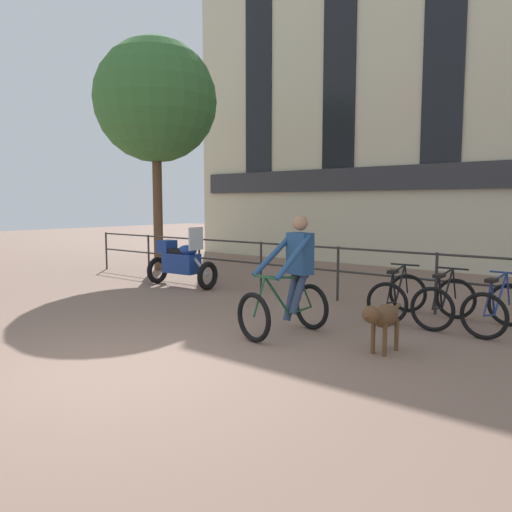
% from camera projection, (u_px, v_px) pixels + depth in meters
% --- Properties ---
extents(ground_plane, '(60.00, 60.00, 0.00)m').
position_uv_depth(ground_plane, '(105.00, 371.00, 5.57)').
color(ground_plane, '#846656').
extents(canal_railing, '(15.05, 0.05, 1.05)m').
position_uv_depth(canal_railing, '(338.00, 264.00, 9.53)').
color(canal_railing, '#2D2B28').
rests_on(canal_railing, ground_plane).
extents(building_facade, '(18.00, 0.72, 10.97)m').
position_uv_depth(building_facade, '(447.00, 70.00, 13.52)').
color(building_facade, beige).
rests_on(building_facade, ground_plane).
extents(cyclist_with_bike, '(0.91, 1.29, 1.70)m').
position_uv_depth(cyclist_with_bike, '(291.00, 281.00, 7.09)').
color(cyclist_with_bike, black).
rests_on(cyclist_with_bike, ground_plane).
extents(dog, '(0.27, 0.91, 0.65)m').
position_uv_depth(dog, '(382.00, 318.00, 6.17)').
color(dog, brown).
rests_on(dog, ground_plane).
extents(parked_motorcycle, '(1.70, 0.72, 1.35)m').
position_uv_depth(parked_motorcycle, '(181.00, 262.00, 11.20)').
color(parked_motorcycle, black).
rests_on(parked_motorcycle, ground_plane).
extents(parked_bicycle_near_lamp, '(0.76, 1.17, 0.86)m').
position_uv_depth(parked_bicycle_near_lamp, '(398.00, 296.00, 8.13)').
color(parked_bicycle_near_lamp, black).
rests_on(parked_bicycle_near_lamp, ground_plane).
extents(parked_bicycle_mid_left, '(0.67, 1.11, 0.86)m').
position_uv_depth(parked_bicycle_mid_left, '(444.00, 302.00, 7.66)').
color(parked_bicycle_mid_left, black).
rests_on(parked_bicycle_mid_left, ground_plane).
extents(parked_bicycle_mid_right, '(0.76, 1.17, 0.86)m').
position_uv_depth(parked_bicycle_mid_right, '(497.00, 308.00, 7.20)').
color(parked_bicycle_mid_right, black).
rests_on(parked_bicycle_mid_right, ground_plane).
extents(tree_canalside_left, '(3.34, 3.34, 6.33)m').
position_uv_depth(tree_canalside_left, '(156.00, 101.00, 13.59)').
color(tree_canalside_left, brown).
rests_on(tree_canalside_left, ground_plane).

